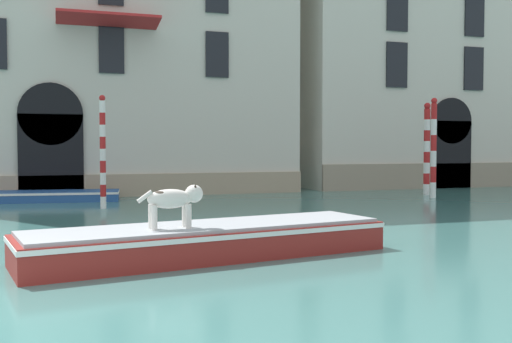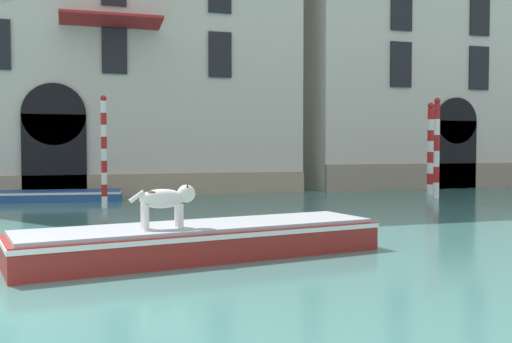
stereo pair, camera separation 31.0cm
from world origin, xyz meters
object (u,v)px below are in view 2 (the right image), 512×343
object	(u,v)px
dog_on_deck	(167,199)
boat_moored_near_palazzo	(53,195)
boat_foreground	(202,239)
mooring_pole_0	(437,148)
mooring_pole_4	(430,148)
mooring_pole_3	(104,151)

from	to	relation	value
dog_on_deck	boat_moored_near_palazzo	size ratio (longest dim) A/B	0.23
boat_foreground	mooring_pole_0	xyz separation A→B (m)	(10.89, 8.91, 1.58)
dog_on_deck	mooring_pole_4	xyz separation A→B (m)	(12.18, 10.56, 0.79)
dog_on_deck	mooring_pole_0	world-z (taller)	mooring_pole_0
mooring_pole_4	dog_on_deck	bearing A→B (deg)	-139.08
boat_foreground	dog_on_deck	distance (m)	1.05
boat_moored_near_palazzo	mooring_pole_4	xyz separation A→B (m)	(14.27, -1.86, 1.66)
boat_foreground	dog_on_deck	bearing A→B (deg)	-165.06
boat_moored_near_palazzo	mooring_pole_0	bearing A→B (deg)	-6.02
mooring_pole_3	boat_moored_near_palazzo	bearing A→B (deg)	117.41
mooring_pole_3	dog_on_deck	bearing A→B (deg)	-87.04
boat_foreground	boat_moored_near_palazzo	world-z (taller)	boat_foreground
boat_foreground	mooring_pole_0	bearing A→B (deg)	29.48
mooring_pole_0	boat_foreground	bearing A→B (deg)	-140.72
boat_foreground	mooring_pole_4	distance (m)	15.50
boat_foreground	dog_on_deck	world-z (taller)	dog_on_deck
boat_moored_near_palazzo	mooring_pole_3	world-z (taller)	mooring_pole_3
boat_moored_near_palazzo	boat_foreground	bearing A→B (deg)	-69.98
mooring_pole_0	mooring_pole_4	size ratio (longest dim) A/B	1.02
boat_foreground	dog_on_deck	xyz separation A→B (m)	(-0.66, -0.31, 0.76)
boat_foreground	dog_on_deck	size ratio (longest dim) A/B	5.99
boat_foreground	mooring_pole_0	distance (m)	14.16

